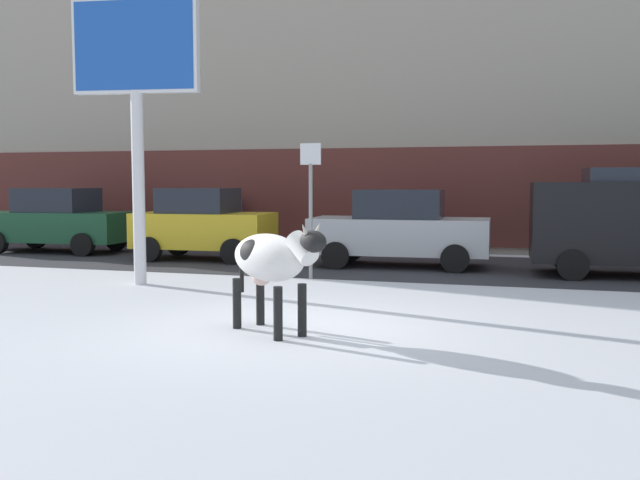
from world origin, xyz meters
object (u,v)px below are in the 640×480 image
car_silver_sedan (400,229)px  pedestrian_near_billboard (625,226)px  car_darkgreen_sedan (57,221)px  pedestrian_by_cars (235,220)px  car_yellow_hatchback (203,224)px  pedestrian_far_left (616,226)px  street_sign (311,199)px  billboard (136,63)px  cow_holstein (270,259)px

car_silver_sedan → pedestrian_near_billboard: bearing=30.3°
car_darkgreen_sedan → pedestrian_near_billboard: bearing=9.2°
pedestrian_by_cars → car_yellow_hatchback: bearing=-81.8°
pedestrian_far_left → street_sign: 8.73m
car_darkgreen_sedan → pedestrian_near_billboard: car_darkgreen_sedan is taller
billboard → street_sign: bearing=29.8°
car_yellow_hatchback → pedestrian_by_cars: 3.13m
car_darkgreen_sedan → street_sign: 9.33m
car_darkgreen_sedan → street_sign: street_sign is taller
pedestrian_far_left → billboard: bearing=-141.6°
billboard → car_silver_sedan: bearing=45.3°
pedestrian_near_billboard → pedestrian_by_cars: same height
car_silver_sedan → pedestrian_far_left: 5.98m
car_silver_sedan → pedestrian_by_cars: bearing=151.1°
pedestrian_near_billboard → street_sign: (-6.69, -5.80, 0.79)m
billboard → street_sign: 4.36m
pedestrian_far_left → street_sign: street_sign is taller
cow_holstein → pedestrian_by_cars: pedestrian_by_cars is taller
billboard → street_sign: (3.01, 1.72, -2.64)m
car_darkgreen_sedan → pedestrian_far_left: car_darkgreen_sedan is taller
billboard → car_yellow_hatchback: bearing=100.1°
cow_holstein → pedestrian_near_billboard: (5.59, 11.04, -0.12)m
cow_holstein → billboard: bearing=139.3°
car_yellow_hatchback → pedestrian_by_cars: car_yellow_hatchback is taller
pedestrian_near_billboard → pedestrian_far_left: (-0.20, 0.00, 0.00)m
pedestrian_near_billboard → pedestrian_far_left: 0.20m
cow_holstein → car_yellow_hatchback: 9.33m
car_silver_sedan → pedestrian_far_left: (5.11, 3.10, -0.03)m
billboard → car_darkgreen_sedan: billboard is taller
car_darkgreen_sedan → car_silver_sedan: 10.08m
cow_holstein → billboard: 6.34m
billboard → car_darkgreen_sedan: 8.31m
cow_holstein → street_sign: (-1.10, 5.25, 0.67)m
street_sign → cow_holstein: bearing=-78.2°
pedestrian_near_billboard → pedestrian_by_cars: 10.93m
billboard → pedestrian_by_cars: billboard is taller
car_silver_sedan → pedestrian_far_left: size_ratio=2.47×
pedestrian_by_cars → street_sign: size_ratio=0.61×
car_silver_sedan → pedestrian_by_cars: car_silver_sedan is taller
cow_holstein → pedestrian_far_left: pedestrian_far_left is taller
car_yellow_hatchback → pedestrian_near_billboard: size_ratio=2.07×
pedestrian_near_billboard → pedestrian_far_left: same height
car_darkgreen_sedan → pedestrian_near_billboard: (15.38, 2.50, -0.03)m
billboard → car_yellow_hatchback: size_ratio=1.55×
car_silver_sedan → street_sign: bearing=-117.0°
pedestrian_far_left → street_sign: size_ratio=0.61×
car_yellow_hatchback → street_sign: (3.80, -2.70, 0.74)m
cow_holstein → street_sign: street_sign is taller
billboard → cow_holstein: bearing=-40.7°
car_darkgreen_sedan → car_yellow_hatchback: car_yellow_hatchback is taller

